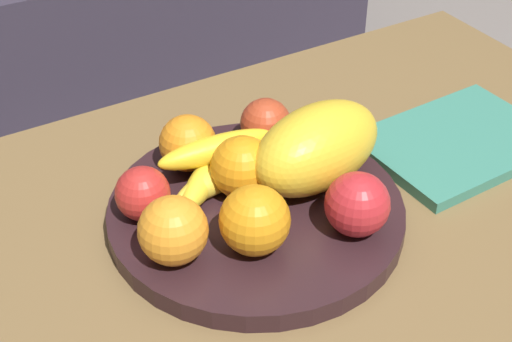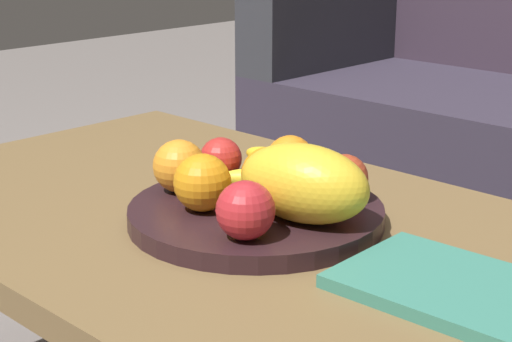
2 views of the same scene
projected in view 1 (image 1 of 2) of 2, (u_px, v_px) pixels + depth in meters
The scene contains 12 objects.
coffee_table at pixel (248, 254), 0.93m from camera, with size 1.22×0.68×0.43m.
fruit_bowl at pixel (256, 213), 0.91m from camera, with size 0.35×0.35×0.03m, color black.
melon_large_front at pixel (317, 148), 0.90m from camera, with size 0.18×0.10×0.10m, color yellow.
orange_front at pixel (242, 167), 0.89m from camera, with size 0.08×0.08×0.08m, color orange.
orange_left at pixel (255, 220), 0.82m from camera, with size 0.08×0.08×0.08m, color orange.
orange_right at pixel (173, 230), 0.80m from camera, with size 0.08×0.08×0.08m, color orange.
orange_back at pixel (188, 143), 0.94m from camera, with size 0.07×0.07×0.07m, color orange.
apple_front at pixel (266, 123), 0.98m from camera, with size 0.07×0.07×0.07m, color #AE3D21.
apple_left at pixel (357, 204), 0.84m from camera, with size 0.07×0.07×0.07m, color red.
apple_right at pixel (143, 193), 0.86m from camera, with size 0.06×0.06×0.06m, color red.
banana_bunch at pixel (215, 167), 0.92m from camera, with size 0.16×0.12×0.06m.
magazine at pixel (457, 142), 1.03m from camera, with size 0.25×0.18×0.02m, color #39816F.
Camera 1 is at (-0.34, -0.59, 1.02)m, focal length 52.98 mm.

